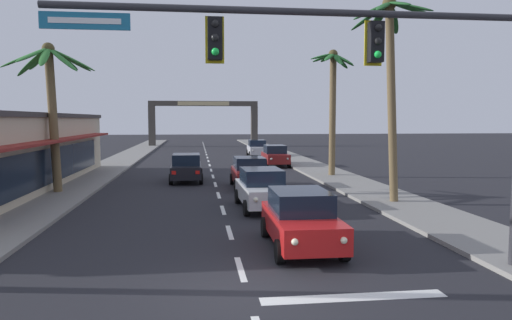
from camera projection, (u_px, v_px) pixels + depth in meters
name	position (u px, v px, depth m)	size (l,w,h in m)	color
ground_plane	(247.00, 292.00, 10.37)	(220.00, 220.00, 0.00)	#232328
sidewalk_right	(333.00, 176.00, 31.11)	(3.20, 110.00, 0.14)	gray
sidewalk_left	(86.00, 180.00, 29.17)	(3.20, 110.00, 0.14)	gray
lane_markings	(220.00, 178.00, 30.38)	(4.28, 88.31, 0.01)	silver
traffic_signal_mast	(380.00, 67.00, 11.02)	(11.20, 0.41, 6.97)	#2D2D33
sedan_lead_at_stop_bar	(301.00, 219.00, 13.90)	(1.97, 4.46, 1.68)	red
sedan_third_in_queue	(262.00, 189.00, 20.00)	(2.07, 4.50, 1.68)	silver
sedan_fifth_in_queue	(250.00, 172.00, 26.15)	(1.95, 4.45, 1.68)	maroon
sedan_oncoming_far	(186.00, 167.00, 28.75)	(1.95, 4.45, 1.68)	black
sedan_parked_nearest_kerb	(257.00, 148.00, 48.15)	(2.03, 4.48, 1.68)	silver
sedan_parked_mid_kerb	(275.00, 155.00, 38.33)	(1.99, 4.47, 1.68)	maroon
palm_left_second	(51.00, 89.00, 23.45)	(4.24, 4.35, 7.52)	brown
palm_right_second	(391.00, 59.00, 20.50)	(3.67, 3.64, 8.99)	brown
palm_right_third	(333.00, 93.00, 30.64)	(3.10, 3.06, 8.22)	brown
town_gateway_arch	(204.00, 117.00, 66.72)	(15.22, 0.90, 6.32)	#423D38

